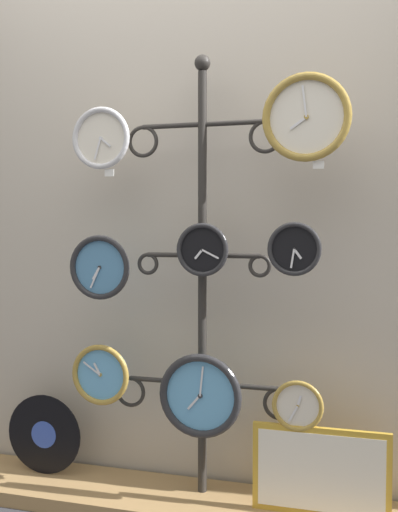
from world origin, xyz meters
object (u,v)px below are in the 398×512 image
at_px(clock_middle_left, 100,267).
at_px(clock_bottom_center, 200,396).
at_px(vinyl_record, 44,434).
at_px(clock_top_right, 306,117).
at_px(display_stand, 202,343).
at_px(clock_bottom_left, 101,374).
at_px(clock_top_left, 101,138).
at_px(picture_frame, 320,472).
at_px(clock_middle_right, 294,249).
at_px(clock_bottom_right, 298,405).
at_px(clock_middle_center, 203,250).

relative_size(clock_middle_left, clock_bottom_center, 0.80).
bearing_deg(vinyl_record, clock_top_right, -3.61).
relative_size(display_stand, clock_bottom_center, 5.54).
bearing_deg(display_stand, clock_bottom_left, -169.24).
relative_size(clock_top_left, clock_top_right, 0.77).
bearing_deg(display_stand, picture_frame, -9.66).
bearing_deg(vinyl_record, clock_bottom_left, -10.35).
height_order(clock_middle_right, clock_bottom_right, clock_middle_right).
xyz_separation_m(display_stand, clock_bottom_left, (-0.41, -0.08, -0.14)).
bearing_deg(clock_top_right, clock_middle_left, -179.70).
bearing_deg(clock_middle_left, clock_bottom_right, 1.46).
relative_size(clock_middle_center, clock_bottom_right, 1.07).
distance_m(clock_middle_left, vinyl_record, 0.81).
relative_size(clock_bottom_left, vinyl_record, 0.72).
bearing_deg(clock_middle_left, clock_bottom_left, 116.76).
relative_size(clock_middle_center, vinyl_record, 0.60).
relative_size(clock_middle_right, clock_bottom_right, 1.03).
xyz_separation_m(display_stand, clock_top_right, (0.42, -0.10, 0.87)).
bearing_deg(clock_bottom_left, clock_top_right, -1.15).
bearing_deg(clock_bottom_left, clock_middle_center, 0.17).
height_order(display_stand, clock_top_right, display_stand).
bearing_deg(clock_bottom_left, clock_middle_left, -63.24).
distance_m(clock_middle_center, picture_frame, 0.95).
distance_m(clock_top_right, clock_middle_center, 0.63).
distance_m(clock_top_left, clock_middle_left, 0.52).
distance_m(clock_top_left, clock_bottom_right, 1.30).
xyz_separation_m(clock_middle_center, clock_bottom_left, (-0.44, -0.00, -0.52)).
bearing_deg(clock_top_right, picture_frame, 11.93).
height_order(clock_top_left, clock_bottom_right, clock_top_left).
xyz_separation_m(clock_top_left, clock_middle_left, (0.00, -0.02, -0.52)).
relative_size(clock_middle_left, clock_middle_center, 1.26).
bearing_deg(display_stand, clock_middle_right, -14.99).
distance_m(clock_top_right, clock_middle_right, 0.48).
xyz_separation_m(clock_middle_center, vinyl_record, (-0.74, 0.05, -0.82)).
xyz_separation_m(display_stand, clock_bottom_center, (0.03, -0.12, -0.18)).
bearing_deg(clock_bottom_left, display_stand, 10.76).
relative_size(clock_middle_left, picture_frame, 0.51).
bearing_deg(display_stand, clock_bottom_right, -11.33).
height_order(display_stand, clock_bottom_right, display_stand).
relative_size(clock_top_left, clock_bottom_center, 0.76).
height_order(clock_middle_left, clock_middle_right, clock_middle_right).
height_order(clock_top_right, picture_frame, clock_top_right).
xyz_separation_m(clock_bottom_right, vinyl_record, (-1.11, 0.06, -0.24)).
bearing_deg(clock_top_left, picture_frame, -0.38).
distance_m(clock_middle_right, clock_bottom_center, 0.67).
bearing_deg(clock_bottom_center, vinyl_record, 172.59).
xyz_separation_m(clock_top_left, clock_middle_center, (0.43, -0.00, -0.45)).
bearing_deg(clock_middle_right, display_stand, 165.01).
distance_m(clock_middle_center, clock_bottom_left, 0.68).
bearing_deg(clock_middle_left, vinyl_record, 166.28).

